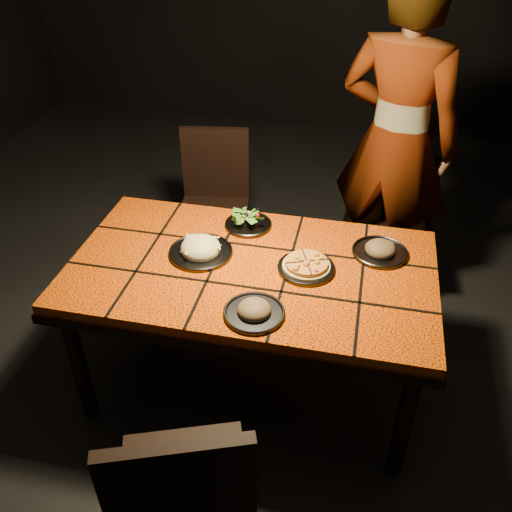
% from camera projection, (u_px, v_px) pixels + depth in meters
% --- Properties ---
extents(room_shell, '(6.04, 7.04, 3.08)m').
position_uv_depth(room_shell, '(250.00, 98.00, 1.94)').
color(room_shell, black).
rests_on(room_shell, ground).
extents(dining_table, '(1.62, 0.92, 0.75)m').
position_uv_depth(dining_table, '(251.00, 280.00, 2.43)').
color(dining_table, '#E75007').
rests_on(dining_table, ground).
extents(chair_near, '(0.56, 0.56, 0.96)m').
position_uv_depth(chair_near, '(184.00, 495.00, 1.73)').
color(chair_near, black).
rests_on(chair_near, ground).
extents(chair_far_left, '(0.47, 0.47, 0.92)m').
position_uv_depth(chair_far_left, '(215.00, 194.00, 3.35)').
color(chair_far_left, black).
rests_on(chair_far_left, ground).
extents(chair_far_right, '(0.39, 0.39, 0.85)m').
position_uv_depth(chair_far_right, '(401.00, 216.00, 3.22)').
color(chair_far_right, black).
rests_on(chair_far_right, ground).
extents(diner, '(0.80, 0.66, 1.89)m').
position_uv_depth(diner, '(396.00, 143.00, 2.96)').
color(diner, brown).
rests_on(diner, ground).
extents(plate_pizza, '(0.27, 0.27, 0.04)m').
position_uv_depth(plate_pizza, '(306.00, 266.00, 2.35)').
color(plate_pizza, '#323237').
rests_on(plate_pizza, dining_table).
extents(plate_pasta, '(0.29, 0.29, 0.10)m').
position_uv_depth(plate_pasta, '(201.00, 249.00, 2.44)').
color(plate_pasta, '#323237').
rests_on(plate_pasta, dining_table).
extents(plate_salad, '(0.23, 0.23, 0.07)m').
position_uv_depth(plate_salad, '(248.00, 222.00, 2.62)').
color(plate_salad, '#323237').
rests_on(plate_salad, dining_table).
extents(plate_mushroom_a, '(0.24, 0.24, 0.08)m').
position_uv_depth(plate_mushroom_a, '(254.00, 311.00, 2.11)').
color(plate_mushroom_a, '#323237').
rests_on(plate_mushroom_a, dining_table).
extents(plate_mushroom_b, '(0.25, 0.25, 0.08)m').
position_uv_depth(plate_mushroom_b, '(380.00, 250.00, 2.44)').
color(plate_mushroom_b, '#323237').
rests_on(plate_mushroom_b, dining_table).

